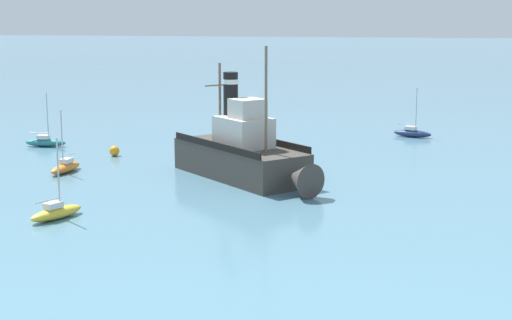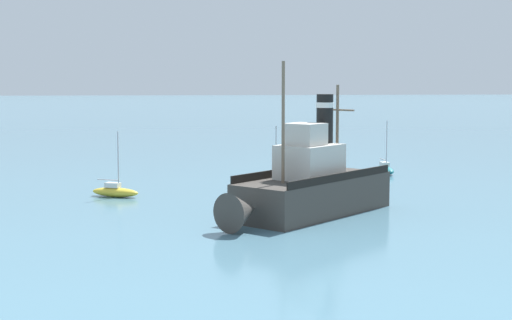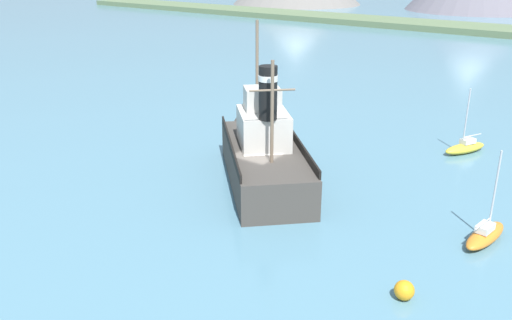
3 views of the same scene
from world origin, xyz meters
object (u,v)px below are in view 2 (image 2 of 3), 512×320
object	(u,v)px
sailboat_teal	(385,169)
mooring_buoy	(369,181)
sailboat_yellow	(115,191)
sailboat_orange	(280,180)
old_tugboat	(308,187)

from	to	relation	value
sailboat_teal	mooring_buoy	size ratio (longest dim) A/B	5.62
sailboat_yellow	mooring_buoy	bearing A→B (deg)	-79.21
sailboat_teal	sailboat_orange	distance (m)	12.45
mooring_buoy	sailboat_yellow	bearing A→B (deg)	100.79
sailboat_yellow	mooring_buoy	world-z (taller)	sailboat_yellow
sailboat_teal	mooring_buoy	world-z (taller)	sailboat_teal
sailboat_teal	sailboat_yellow	xyz separation A→B (m)	(-11.75, 23.52, 0.00)
sailboat_orange	sailboat_teal	bearing A→B (deg)	-57.90
old_tugboat	sailboat_yellow	bearing A→B (deg)	55.79
old_tugboat	sailboat_orange	distance (m)	14.15
sailboat_orange	mooring_buoy	bearing A→B (deg)	-100.08
sailboat_teal	mooring_buoy	bearing A→B (deg)	157.16
old_tugboat	mooring_buoy	xyz separation A→B (m)	(12.79, -7.03, -1.39)
sailboat_orange	mooring_buoy	xyz separation A→B (m)	(-1.28, -7.22, 0.01)
old_tugboat	sailboat_teal	bearing A→B (deg)	-26.60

